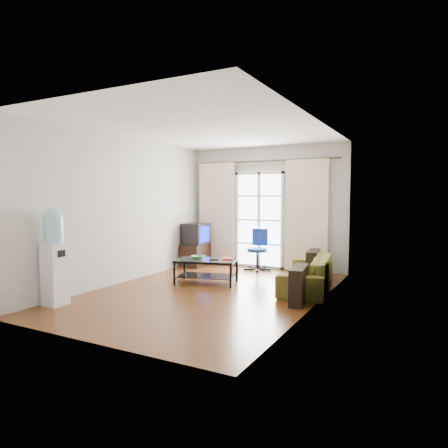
# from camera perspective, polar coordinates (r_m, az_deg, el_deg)

# --- Properties ---
(floor) EXTENTS (5.20, 5.20, 0.00)m
(floor) POSITION_cam_1_polar(r_m,az_deg,el_deg) (6.79, -2.30, -9.72)
(floor) COLOR brown
(floor) RESTS_ON ground
(ceiling) EXTENTS (5.20, 5.20, 0.00)m
(ceiling) POSITION_cam_1_polar(r_m,az_deg,el_deg) (6.68, -2.36, 13.39)
(ceiling) COLOR white
(ceiling) RESTS_ON wall_back
(wall_back) EXTENTS (3.60, 0.02, 2.70)m
(wall_back) POSITION_cam_1_polar(r_m,az_deg,el_deg) (8.94, 6.09, 2.32)
(wall_back) COLOR beige
(wall_back) RESTS_ON floor
(wall_front) EXTENTS (3.60, 0.02, 2.70)m
(wall_front) POSITION_cam_1_polar(r_m,az_deg,el_deg) (4.55, -19.04, 0.51)
(wall_front) COLOR beige
(wall_front) RESTS_ON floor
(wall_left) EXTENTS (0.02, 5.20, 2.70)m
(wall_left) POSITION_cam_1_polar(r_m,az_deg,el_deg) (7.66, -14.05, 1.94)
(wall_left) COLOR beige
(wall_left) RESTS_ON floor
(wall_right) EXTENTS (0.02, 5.20, 2.70)m
(wall_right) POSITION_cam_1_polar(r_m,az_deg,el_deg) (5.90, 12.95, 1.38)
(wall_right) COLOR beige
(wall_right) RESTS_ON floor
(french_door) EXTENTS (1.16, 0.06, 2.15)m
(french_door) POSITION_cam_1_polar(r_m,az_deg,el_deg) (8.96, 5.05, 0.57)
(french_door) COLOR white
(french_door) RESTS_ON wall_back
(curtain_rod) EXTENTS (3.30, 0.04, 0.04)m
(curtain_rod) POSITION_cam_1_polar(r_m,az_deg,el_deg) (8.88, 5.90, 8.96)
(curtain_rod) COLOR #4C3F2D
(curtain_rod) RESTS_ON wall_back
(curtain_left) EXTENTS (0.90, 0.07, 2.35)m
(curtain_left) POSITION_cam_1_polar(r_m,az_deg,el_deg) (9.35, -1.04, 1.49)
(curtain_left) COLOR beige
(curtain_left) RESTS_ON curtain_rod
(curtain_right) EXTENTS (0.90, 0.07, 2.35)m
(curtain_right) POSITION_cam_1_polar(r_m,az_deg,el_deg) (8.53, 11.72, 1.17)
(curtain_right) COLOR beige
(curtain_right) RESTS_ON curtain_rod
(radiator) EXTENTS (0.64, 0.12, 0.64)m
(radiator) POSITION_cam_1_polar(r_m,az_deg,el_deg) (8.67, 10.72, -4.55)
(radiator) COLOR gray
(radiator) RESTS_ON floor
(sofa) EXTENTS (2.13, 1.33, 0.56)m
(sofa) POSITION_cam_1_polar(r_m,az_deg,el_deg) (7.13, 11.76, -6.84)
(sofa) COLOR olive
(sofa) RESTS_ON floor
(coffee_table) EXTENTS (1.22, 0.89, 0.45)m
(coffee_table) POSITION_cam_1_polar(r_m,az_deg,el_deg) (7.42, -2.51, -6.26)
(coffee_table) COLOR silver
(coffee_table) RESTS_ON floor
(bowl) EXTENTS (0.25, 0.25, 0.06)m
(bowl) POSITION_cam_1_polar(r_m,az_deg,el_deg) (7.45, -3.71, -4.77)
(bowl) COLOR #349051
(bowl) RESTS_ON coffee_table
(book) EXTENTS (0.39, 0.41, 0.02)m
(book) POSITION_cam_1_polar(r_m,az_deg,el_deg) (7.41, -0.22, -4.95)
(book) COLOR #A7141E
(book) RESTS_ON coffee_table
(remote) EXTENTS (0.16, 0.12, 0.02)m
(remote) POSITION_cam_1_polar(r_m,az_deg,el_deg) (7.29, -1.49, -5.11)
(remote) COLOR black
(remote) RESTS_ON coffee_table
(tv_stand) EXTENTS (0.50, 0.72, 0.51)m
(tv_stand) POSITION_cam_1_polar(r_m,az_deg,el_deg) (9.26, -4.12, -4.42)
(tv_stand) COLOR black
(tv_stand) RESTS_ON floor
(crt_tv) EXTENTS (0.54, 0.52, 0.48)m
(crt_tv) POSITION_cam_1_polar(r_m,az_deg,el_deg) (9.18, -4.21, -1.39)
(crt_tv) COLOR black
(crt_tv) RESTS_ON tv_stand
(task_chair) EXTENTS (0.65, 0.65, 0.90)m
(task_chair) POSITION_cam_1_polar(r_m,az_deg,el_deg) (8.75, 4.83, -4.86)
(task_chair) COLOR black
(task_chair) RESTS_ON floor
(water_cooler) EXTENTS (0.31, 0.29, 1.44)m
(water_cooler) POSITION_cam_1_polar(r_m,az_deg,el_deg) (6.38, -23.06, -4.05)
(water_cooler) COLOR silver
(water_cooler) RESTS_ON floor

